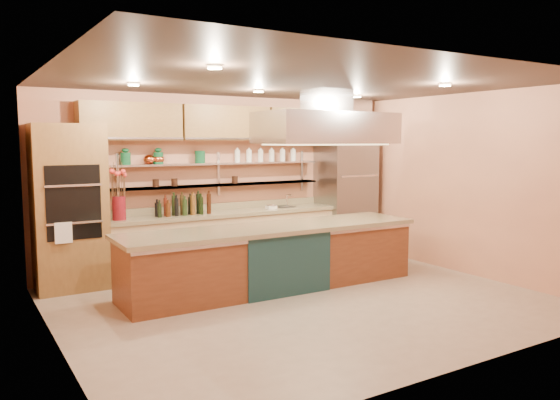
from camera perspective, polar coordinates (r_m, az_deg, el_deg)
floor at (r=7.20m, az=2.56°, el=-10.57°), size 6.00×5.00×0.02m
ceiling at (r=6.94m, az=2.67°, el=12.26°), size 6.00×5.00×0.02m
wall_back at (r=9.10m, az=-6.24°, el=1.96°), size 6.00×0.04×2.80m
wall_front at (r=5.07m, az=18.65°, el=-1.68°), size 6.00×0.04×2.80m
wall_left at (r=5.82m, az=-22.69°, el=-0.86°), size 0.04×5.00×2.80m
wall_right at (r=8.95m, az=18.74°, el=1.60°), size 0.04×5.00×2.80m
oven_stack at (r=8.07m, az=-21.15°, el=-0.74°), size 0.95×0.64×2.30m
refrigerator at (r=10.07m, az=6.87°, el=0.35°), size 0.95×0.72×2.10m
back_counter at (r=8.93m, az=-5.64°, el=-4.17°), size 3.84×0.64×0.93m
wall_shelf_lower at (r=8.97m, az=-6.17°, el=1.58°), size 3.60×0.26×0.03m
wall_shelf_upper at (r=8.94m, az=-6.20°, el=3.81°), size 3.60×0.26×0.03m
upper_cabinets at (r=8.92m, az=-5.81°, el=7.99°), size 4.60×0.36×0.55m
range_hood at (r=8.00m, az=4.85°, el=7.49°), size 2.00×1.00×0.45m
ceiling_downlights at (r=7.10m, az=1.75°, el=11.88°), size 4.00×2.80×0.02m
island at (r=7.68m, az=-0.73°, el=-6.02°), size 4.25×0.97×0.89m
flower_vase at (r=8.19m, az=-16.47°, el=-0.83°), size 0.25×0.25×0.34m
oil_bottle_cluster at (r=8.50m, az=-10.04°, el=-0.58°), size 0.95×0.40×0.30m
kitchen_scale at (r=9.19m, az=-0.93°, el=-0.62°), size 0.20×0.17×0.09m
bar_faucet at (r=9.46m, az=0.73°, el=-0.06°), size 0.03×0.03×0.21m
copper_kettle at (r=8.50m, az=-13.49°, el=4.14°), size 0.22×0.22×0.14m
green_canister at (r=8.79m, az=-8.36°, el=4.47°), size 0.20×0.20×0.20m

